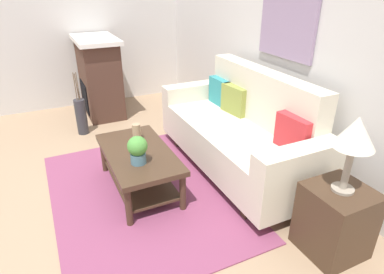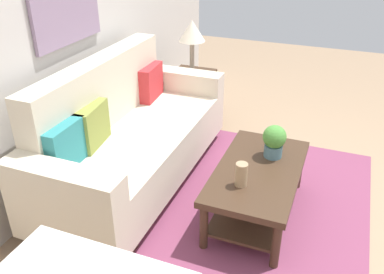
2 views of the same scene
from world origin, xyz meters
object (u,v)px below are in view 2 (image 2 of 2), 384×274
(coffee_table, at_px, (257,182))
(side_table, at_px, (192,96))
(potted_plant_tabletop, at_px, (274,140))
(throw_pillow_teal, at_px, (65,146))
(couch, at_px, (131,138))
(table_lamp, at_px, (192,33))
(tabletop_vase, at_px, (241,175))
(throw_pillow_crimson, at_px, (151,82))
(throw_pillow_olive, at_px, (92,126))

(coffee_table, height_order, side_table, side_table)
(potted_plant_tabletop, bearing_deg, throw_pillow_teal, 121.72)
(potted_plant_tabletop, bearing_deg, couch, 97.11)
(side_table, distance_m, table_lamp, 0.71)
(potted_plant_tabletop, bearing_deg, tabletop_vase, 164.71)
(couch, relative_size, table_lamp, 3.73)
(throw_pillow_crimson, distance_m, coffee_table, 1.48)
(throw_pillow_olive, relative_size, table_lamp, 0.63)
(throw_pillow_teal, xyz_separation_m, coffee_table, (0.59, -1.24, -0.37))
(throw_pillow_teal, bearing_deg, table_lamp, -4.15)
(throw_pillow_olive, distance_m, table_lamp, 1.73)
(table_lamp, bearing_deg, tabletop_vase, -148.65)
(couch, height_order, side_table, couch)
(throw_pillow_olive, bearing_deg, couch, -21.07)
(potted_plant_tabletop, relative_size, side_table, 0.47)
(coffee_table, bearing_deg, table_lamp, 37.34)
(couch, relative_size, tabletop_vase, 12.32)
(coffee_table, xyz_separation_m, side_table, (1.43, 1.09, -0.03))
(side_table, bearing_deg, throw_pillow_olive, 175.05)
(tabletop_vase, bearing_deg, couch, 73.04)
(throw_pillow_teal, relative_size, side_table, 0.64)
(couch, relative_size, side_table, 3.80)
(coffee_table, bearing_deg, tabletop_vase, 164.72)
(potted_plant_tabletop, distance_m, table_lamp, 1.73)
(couch, distance_m, throw_pillow_teal, 0.71)
(throw_pillow_olive, relative_size, coffee_table, 0.33)
(throw_pillow_olive, relative_size, tabletop_vase, 2.08)
(coffee_table, height_order, tabletop_vase, tabletop_vase)
(tabletop_vase, relative_size, table_lamp, 0.30)
(throw_pillow_olive, xyz_separation_m, tabletop_vase, (0.01, -1.17, -0.16))
(coffee_table, xyz_separation_m, tabletop_vase, (-0.25, 0.07, 0.20))
(throw_pillow_olive, distance_m, tabletop_vase, 1.18)
(throw_pillow_olive, bearing_deg, side_table, -4.95)
(potted_plant_tabletop, bearing_deg, table_lamp, 43.42)
(couch, xyz_separation_m, table_lamp, (1.36, -0.02, 0.56))
(throw_pillow_olive, distance_m, potted_plant_tabletop, 1.39)
(throw_pillow_crimson, bearing_deg, couch, -169.10)
(table_lamp, bearing_deg, throw_pillow_crimson, 168.30)
(throw_pillow_crimson, xyz_separation_m, coffee_table, (-0.73, -1.24, -0.37))
(tabletop_vase, bearing_deg, potted_plant_tabletop, -15.29)
(throw_pillow_crimson, relative_size, table_lamp, 0.63)
(table_lamp, bearing_deg, throw_pillow_teal, 175.85)
(throw_pillow_teal, bearing_deg, throw_pillow_olive, 0.00)
(coffee_table, distance_m, table_lamp, 1.93)
(throw_pillow_teal, distance_m, side_table, 2.06)
(table_lamp, bearing_deg, throw_pillow_olive, 175.05)
(tabletop_vase, xyz_separation_m, side_table, (1.68, 1.03, -0.24))
(tabletop_vase, height_order, table_lamp, table_lamp)
(potted_plant_tabletop, xyz_separation_m, side_table, (1.22, 1.15, -0.29))
(throw_pillow_teal, relative_size, coffee_table, 0.33)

